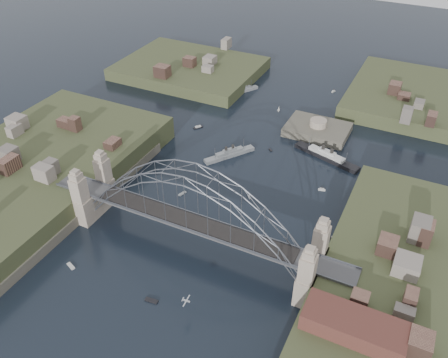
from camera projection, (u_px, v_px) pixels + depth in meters
ground at (194, 246)px, 122.56m from camera, size 500.00×500.00×0.00m
bridge at (192, 210)px, 115.21m from camera, size 84.00×13.80×24.60m
shore_west at (29, 182)px, 141.68m from camera, size 50.50×90.00×12.00m
shore_east at (424, 322)px, 101.09m from camera, size 50.50×90.00×12.00m
headland_nw at (190, 73)px, 210.20m from camera, size 60.00×45.00×9.00m
headland_ne at (440, 106)px, 183.69m from camera, size 70.00×55.00×9.50m
fort_island at (317, 134)px, 168.97m from camera, size 22.00×16.00×9.40m
wharf_shed at (354, 326)px, 90.93m from camera, size 20.00×8.00×4.00m
naval_cruiser_near at (229, 154)px, 156.18m from camera, size 12.39×16.50×5.50m
naval_cruiser_far at (242, 90)px, 195.17m from camera, size 9.74×13.63×5.02m
ocean_liner at (326, 156)px, 155.08m from camera, size 23.72×10.13×5.85m
aeroplane at (186, 300)px, 102.18m from camera, size 1.84×3.42×0.49m
small_boat_a at (182, 194)px, 140.15m from camera, size 1.67×2.79×0.45m
small_boat_b at (249, 197)px, 138.86m from camera, size 1.56×1.69×0.45m
small_boat_c at (151, 301)px, 108.03m from camera, size 3.25×1.37×0.45m
small_boat_d at (322, 190)px, 141.52m from camera, size 2.29×1.23×1.43m
small_boat_e at (198, 127)px, 171.67m from camera, size 3.00×3.58×1.43m
small_boat_f at (270, 150)px, 159.47m from camera, size 1.62×1.51×0.45m
small_boat_h at (279, 109)px, 181.62m from camera, size 1.30×1.85×2.38m
small_boat_i at (334, 238)px, 124.54m from camera, size 2.44×1.48×1.43m
small_boat_j at (71, 266)px, 116.65m from camera, size 2.91×1.85×0.45m
small_boat_k at (333, 91)px, 195.47m from camera, size 1.31×2.00×1.43m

